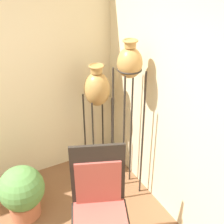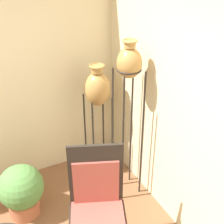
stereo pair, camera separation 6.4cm
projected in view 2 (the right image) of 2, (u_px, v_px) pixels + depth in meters
The scene contains 5 objects.
wall_right at pixel (216, 128), 2.50m from camera, with size 0.06×7.61×2.70m.
vase_stand_tall at pixel (129, 71), 3.06m from camera, with size 0.26×0.26×1.85m.
vase_stand_medium at pixel (97, 90), 3.60m from camera, with size 0.30×0.30×1.45m.
chair at pixel (97, 202), 2.78m from camera, with size 0.66×0.66×1.16m.
potted_plant at pixel (21, 190), 3.33m from camera, with size 0.49×0.49×0.62m.
Camera 2 is at (0.13, -1.50, 2.70)m, focal length 50.00 mm.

